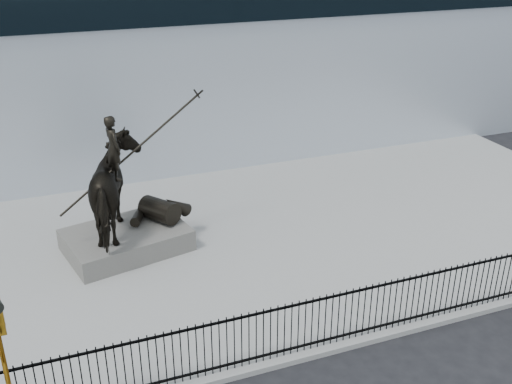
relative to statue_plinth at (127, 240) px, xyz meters
name	(u,v)px	position (x,y,z in m)	size (l,w,h in m)	color
plaza	(225,246)	(3.04, -0.76, -0.42)	(30.00, 12.00, 0.15)	gray
building	(139,40)	(3.04, 12.24, 4.01)	(44.00, 14.00, 9.00)	#B4BBC4
picket_fence	(299,327)	(3.04, -6.51, 0.41)	(22.10, 0.10, 1.50)	black
statue_plinth	(127,240)	(0.00, 0.00, 0.00)	(3.67, 2.52, 0.69)	#5C5A54
equestrian_statue	(123,188)	(0.07, 0.02, 1.78)	(4.60, 3.37, 3.98)	black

